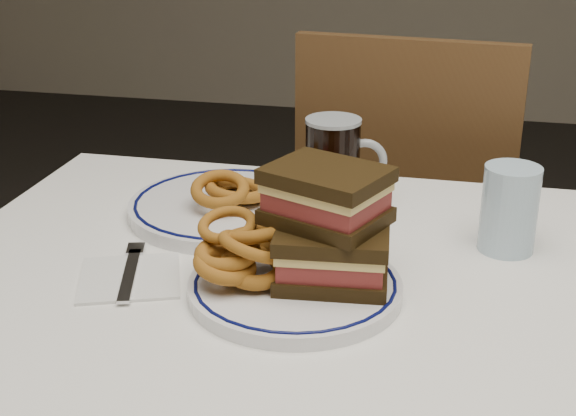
% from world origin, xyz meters
% --- Properties ---
extents(dining_table, '(1.27, 0.87, 0.75)m').
position_xyz_m(dining_table, '(0.00, 0.00, 0.64)').
color(dining_table, white).
rests_on(dining_table, floor).
extents(chair_far, '(0.47, 0.47, 0.93)m').
position_xyz_m(chair_far, '(-0.06, 0.79, 0.51)').
color(chair_far, '#4B2C18').
rests_on(chair_far, floor).
extents(main_plate, '(0.25, 0.25, 0.02)m').
position_xyz_m(main_plate, '(-0.15, 0.00, 0.76)').
color(main_plate, white).
rests_on(main_plate, dining_table).
extents(reuben_sandwich, '(0.16, 0.15, 0.13)m').
position_xyz_m(reuben_sandwich, '(-0.11, 0.02, 0.83)').
color(reuben_sandwich, black).
rests_on(reuben_sandwich, main_plate).
extents(onion_rings_main, '(0.12, 0.12, 0.09)m').
position_xyz_m(onion_rings_main, '(-0.21, -0.01, 0.80)').
color(onion_rings_main, brown).
rests_on(onion_rings_main, main_plate).
extents(ketchup_ramekin, '(0.06, 0.06, 0.03)m').
position_xyz_m(ketchup_ramekin, '(-0.20, 0.09, 0.79)').
color(ketchup_ramekin, silver).
rests_on(ketchup_ramekin, main_plate).
extents(beer_mug, '(0.12, 0.08, 0.14)m').
position_xyz_m(beer_mug, '(-0.15, 0.28, 0.82)').
color(beer_mug, black).
rests_on(beer_mug, dining_table).
extents(water_glass, '(0.07, 0.07, 0.12)m').
position_xyz_m(water_glass, '(0.10, 0.18, 0.81)').
color(water_glass, '#AAC7DC').
rests_on(water_glass, dining_table).
extents(far_plate, '(0.29, 0.29, 0.02)m').
position_xyz_m(far_plate, '(-0.29, 0.22, 0.76)').
color(far_plate, white).
rests_on(far_plate, dining_table).
extents(onion_rings_far, '(0.11, 0.14, 0.06)m').
position_xyz_m(onion_rings_far, '(-0.29, 0.22, 0.79)').
color(onion_rings_far, brown).
rests_on(onion_rings_far, far_plate).
extents(napkin_fork, '(0.16, 0.17, 0.01)m').
position_xyz_m(napkin_fork, '(-0.35, -0.00, 0.75)').
color(napkin_fork, silver).
rests_on(napkin_fork, dining_table).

